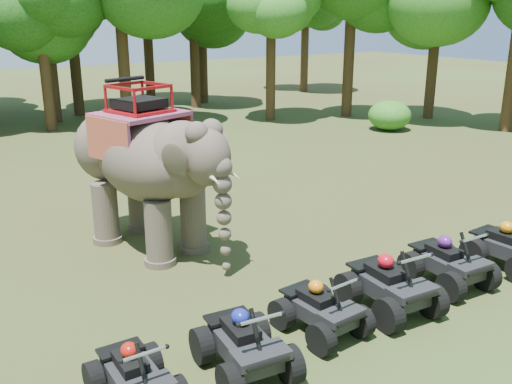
# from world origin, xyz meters

# --- Properties ---
(ground) EXTENTS (110.00, 110.00, 0.00)m
(ground) POSITION_xyz_m (0.00, 0.00, 0.00)
(ground) COLOR #47381E
(ground) RESTS_ON ground
(elephant) EXTENTS (3.51, 5.34, 4.14)m
(elephant) POSITION_xyz_m (-1.46, 3.89, 2.07)
(elephant) COLOR #4A4036
(elephant) RESTS_ON ground
(atv_0) EXTENTS (1.15, 1.58, 1.17)m
(atv_0) POSITION_xyz_m (-3.97, -1.68, 0.59)
(atv_0) COLOR black
(atv_0) RESTS_ON ground
(atv_1) EXTENTS (1.44, 1.87, 1.31)m
(atv_1) POSITION_xyz_m (-2.17, -1.89, 0.65)
(atv_1) COLOR black
(atv_1) RESTS_ON ground
(atv_2) EXTENTS (1.33, 1.74, 1.21)m
(atv_2) POSITION_xyz_m (-0.36, -1.59, 0.61)
(atv_2) COLOR black
(atv_2) RESTS_ON ground
(atv_3) EXTENTS (1.47, 1.94, 1.39)m
(atv_3) POSITION_xyz_m (1.29, -1.67, 0.69)
(atv_3) COLOR black
(atv_3) RESTS_ON ground
(atv_4) EXTENTS (1.38, 1.83, 1.32)m
(atv_4) POSITION_xyz_m (3.17, -1.53, 0.66)
(atv_4) COLOR black
(atv_4) RESTS_ON ground
(atv_5) EXTENTS (1.44, 1.89, 1.34)m
(atv_5) POSITION_xyz_m (5.03, -1.74, 0.67)
(atv_5) COLOR black
(atv_5) RESTS_ON ground
(tree_0) EXTENTS (5.18, 5.18, 7.40)m
(tree_0) POSITION_xyz_m (0.00, 20.27, 3.70)
(tree_0) COLOR #195114
(tree_0) RESTS_ON ground
(tree_1) EXTENTS (6.78, 6.78, 9.69)m
(tree_1) POSITION_xyz_m (3.80, 19.88, 4.84)
(tree_1) COLOR #195114
(tree_1) RESTS_ON ground
(tree_2) EXTENTS (6.30, 6.30, 9.00)m
(tree_2) POSITION_xyz_m (9.33, 22.96, 4.50)
(tree_2) COLOR #195114
(tree_2) RESTS_ON ground
(tree_3) EXTENTS (4.85, 4.85, 6.92)m
(tree_3) POSITION_xyz_m (10.82, 16.89, 3.46)
(tree_3) COLOR #195114
(tree_3) RESTS_ON ground
(tree_4) EXTENTS (6.61, 6.61, 9.45)m
(tree_4) POSITION_xyz_m (15.15, 15.64, 4.72)
(tree_4) COLOR #195114
(tree_4) RESTS_ON ground
(tree_5) EXTENTS (5.93, 5.93, 8.46)m
(tree_5) POSITION_xyz_m (18.55, 12.71, 4.23)
(tree_5) COLOR #195114
(tree_5) RESTS_ON ground
(tree_33) EXTENTS (6.72, 6.72, 9.60)m
(tree_33) POSITION_xyz_m (7.50, 25.67, 4.80)
(tree_33) COLOR #195114
(tree_33) RESTS_ON ground
(tree_34) EXTENTS (6.04, 6.04, 8.63)m
(tree_34) POSITION_xyz_m (19.32, 25.23, 4.32)
(tree_34) COLOR #195114
(tree_34) RESTS_ON ground
(tree_35) EXTENTS (5.41, 5.41, 7.72)m
(tree_35) POSITION_xyz_m (10.61, 24.33, 3.86)
(tree_35) COLOR #195114
(tree_35) RESTS_ON ground
(tree_41) EXTENTS (5.39, 5.39, 7.70)m
(tree_41) POSITION_xyz_m (0.85, 22.59, 3.85)
(tree_41) COLOR #195114
(tree_41) RESTS_ON ground
(tree_44) EXTENTS (6.63, 6.63, 9.47)m
(tree_44) POSITION_xyz_m (2.45, 24.04, 4.74)
(tree_44) COLOR #195114
(tree_44) RESTS_ON ground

